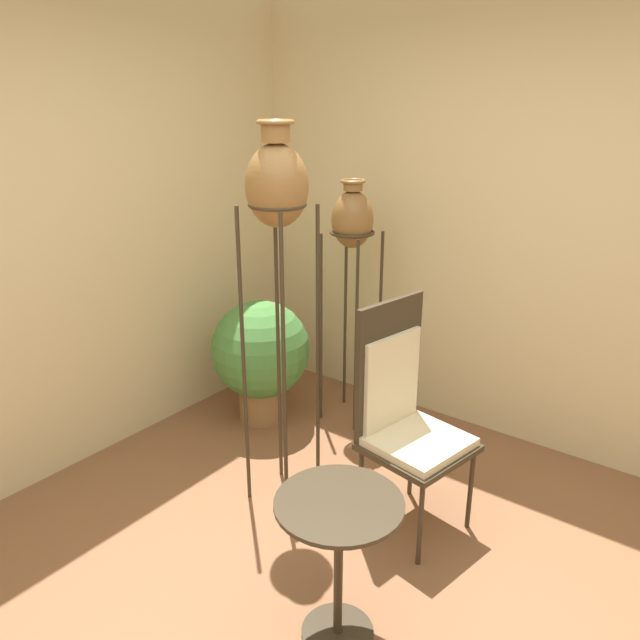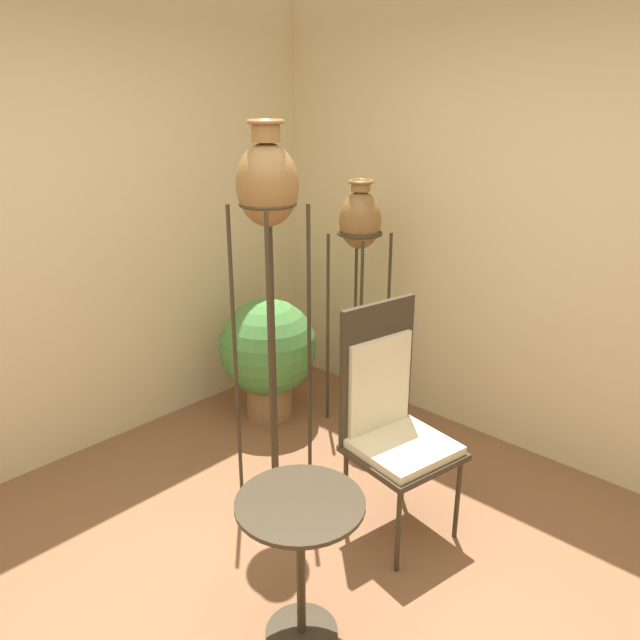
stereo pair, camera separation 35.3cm
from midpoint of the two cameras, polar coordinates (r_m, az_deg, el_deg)
The scene contains 7 objects.
wall_back at distance 3.65m, azimuth -28.64°, elevation 5.99°, with size 8.00×0.06×2.70m.
wall_right at distance 3.76m, azimuth 17.29°, elevation 7.89°, with size 0.06×8.00×2.70m.
vase_stand_tall at distance 2.95m, azimuth -7.44°, elevation 11.15°, with size 0.29×0.29×1.97m.
vase_stand_medium at distance 3.87m, azimuth 0.34°, elevation 8.47°, with size 0.29×0.29×1.60m.
chair at distance 3.08m, azimuth 4.44°, elevation -8.33°, with size 0.54×0.52×1.17m.
side_table at distance 2.53m, azimuth -2.51°, elevation -19.54°, with size 0.50×0.50×0.65m.
potted_plant at distance 4.13m, azimuth -7.90°, elevation -3.14°, with size 0.65×0.65×0.83m.
Camera 1 is at (-1.55, -1.10, 2.09)m, focal length 35.00 mm.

